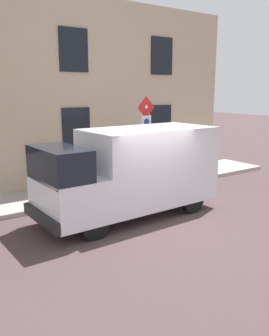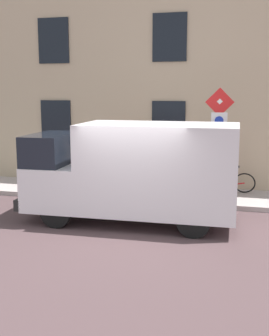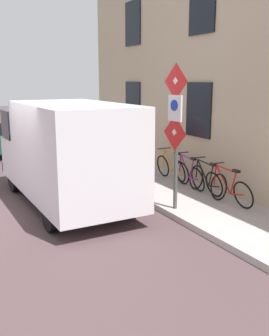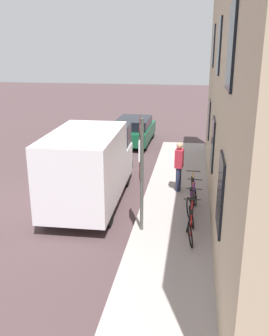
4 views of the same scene
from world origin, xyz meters
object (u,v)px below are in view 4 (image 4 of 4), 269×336
(bicycle_black, at_px, (192,211))
(bicycle_purple, at_px, (192,200))
(sign_post_stacked, at_px, (140,160))
(delivery_van, at_px, (90,164))
(parked_hatchback, at_px, (134,130))
(bicycle_orange, at_px, (192,191))
(pedestrian, at_px, (179,165))
(bicycle_red, at_px, (191,224))

(bicycle_black, xyz_separation_m, bicycle_purple, (0.00, 0.81, 0.00))
(sign_post_stacked, xyz_separation_m, delivery_van, (-1.90, 1.91, -0.81))
(parked_hatchback, xyz_separation_m, bicycle_orange, (3.14, -7.75, -0.22))
(sign_post_stacked, relative_size, bicycle_orange, 1.81)
(sign_post_stacked, bearing_deg, pedestrian, 74.09)
(sign_post_stacked, bearing_deg, bicycle_orange, 57.99)
(bicycle_orange, bearing_deg, sign_post_stacked, 148.77)
(bicycle_purple, distance_m, pedestrian, 1.89)
(bicycle_purple, distance_m, bicycle_orange, 0.81)
(parked_hatchback, relative_size, bicycle_red, 2.36)
(parked_hatchback, xyz_separation_m, bicycle_purple, (3.14, -8.56, -0.22))
(sign_post_stacked, height_order, delivery_van, sign_post_stacked)
(parked_hatchback, xyz_separation_m, bicycle_black, (3.14, -9.37, -0.22))
(bicycle_orange, bearing_deg, bicycle_black, -179.20)
(parked_hatchback, distance_m, bicycle_red, 10.65)
(pedestrian, bearing_deg, bicycle_black, 107.50)
(delivery_van, relative_size, bicycle_purple, 3.13)
(sign_post_stacked, xyz_separation_m, parked_hatchback, (-1.75, 9.96, -1.41))
(delivery_van, xyz_separation_m, bicycle_orange, (3.29, 0.31, -0.82))
(bicycle_orange, height_order, pedestrian, pedestrian)
(bicycle_black, bearing_deg, bicycle_red, -174.80)
(parked_hatchback, relative_size, pedestrian, 2.34)
(bicycle_red, height_order, bicycle_orange, same)
(pedestrian, bearing_deg, bicycle_orange, 124.56)
(bicycle_orange, bearing_deg, parked_hatchback, 22.85)
(parked_hatchback, xyz_separation_m, pedestrian, (2.65, -6.82, 0.34))
(sign_post_stacked, bearing_deg, bicycle_red, -8.93)
(bicycle_purple, bearing_deg, bicycle_orange, 7.26)
(bicycle_black, bearing_deg, delivery_van, 73.46)
(delivery_van, distance_m, pedestrian, 3.07)
(delivery_van, relative_size, bicycle_orange, 3.14)
(sign_post_stacked, height_order, bicycle_purple, sign_post_stacked)
(parked_hatchback, distance_m, bicycle_purple, 9.12)
(bicycle_red, height_order, pedestrian, pedestrian)
(parked_hatchback, height_order, bicycle_black, parked_hatchback)
(bicycle_black, height_order, bicycle_orange, same)
(parked_hatchback, relative_size, bicycle_purple, 2.35)
(delivery_van, xyz_separation_m, bicycle_black, (3.29, -1.31, -0.82))
(bicycle_purple, height_order, pedestrian, pedestrian)
(sign_post_stacked, height_order, bicycle_black, sign_post_stacked)
(sign_post_stacked, relative_size, bicycle_black, 1.81)
(sign_post_stacked, relative_size, bicycle_red, 1.81)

